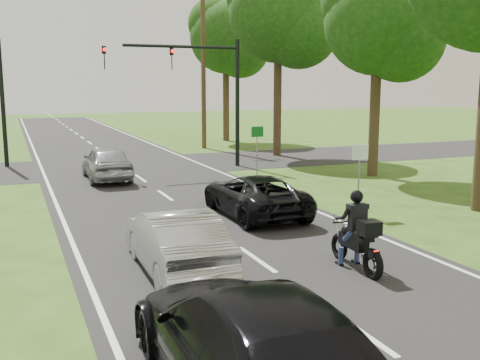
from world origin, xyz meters
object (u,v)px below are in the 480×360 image
object	(u,v)px
dark_car_behind	(254,345)
utility_pole_far	(203,65)
silver_sedan	(176,241)
traffic_signal	(200,79)
silver_suv	(107,162)
sign_white	(360,162)
motorcycle_rider	(358,238)
dark_suv	(254,195)
sign_green	(257,139)

from	to	relation	value
dark_car_behind	utility_pole_far	world-z (taller)	utility_pole_far
silver_sedan	dark_car_behind	size ratio (longest dim) A/B	0.77
traffic_signal	utility_pole_far	xyz separation A→B (m)	(2.86, 8.00, 0.95)
dark_car_behind	silver_sedan	bearing A→B (deg)	-94.80
silver_suv	sign_white	bearing A→B (deg)	124.14
utility_pole_far	motorcycle_rider	bearing A→B (deg)	-100.88
dark_suv	utility_pole_far	size ratio (longest dim) A/B	0.44
motorcycle_rider	sign_green	bearing A→B (deg)	78.58
dark_suv	sign_green	bearing A→B (deg)	-115.23
dark_car_behind	sign_white	world-z (taller)	sign_white
sign_white	traffic_signal	bearing A→B (deg)	97.05
utility_pole_far	sign_green	xyz separation A→B (m)	(-1.30, -11.02, -3.49)
dark_car_behind	traffic_signal	size ratio (longest dim) A/B	0.82
utility_pole_far	sign_white	size ratio (longest dim) A/B	4.71
traffic_signal	sign_white	distance (m)	11.39
motorcycle_rider	traffic_signal	size ratio (longest dim) A/B	0.31
dark_suv	silver_suv	bearing A→B (deg)	-70.18
traffic_signal	sign_green	bearing A→B (deg)	-62.62
utility_pole_far	sign_green	world-z (taller)	utility_pole_far
silver_sedan	sign_white	size ratio (longest dim) A/B	1.91
dark_suv	utility_pole_far	world-z (taller)	utility_pole_far
traffic_signal	utility_pole_far	distance (m)	8.55
dark_car_behind	sign_green	distance (m)	17.83
dark_car_behind	sign_green	xyz separation A→B (m)	(7.29, 16.25, 0.82)
dark_suv	sign_green	world-z (taller)	sign_green
dark_suv	silver_sedan	world-z (taller)	silver_sedan
silver_sedan	sign_green	world-z (taller)	sign_green
motorcycle_rider	dark_car_behind	distance (m)	5.62
utility_pole_far	dark_car_behind	bearing A→B (deg)	-107.48
traffic_signal	sign_green	size ratio (longest dim) A/B	3.00
silver_sedan	traffic_signal	bearing A→B (deg)	-109.65
silver_suv	dark_car_behind	size ratio (longest dim) A/B	0.80
sign_white	sign_green	xyz separation A→B (m)	(0.20, 8.00, 0.00)
motorcycle_rider	silver_suv	world-z (taller)	motorcycle_rider
dark_suv	silver_suv	distance (m)	8.72
motorcycle_rider	silver_suv	distance (m)	13.93
utility_pole_far	traffic_signal	bearing A→B (deg)	-109.68
silver_sedan	silver_suv	world-z (taller)	silver_suv
dark_car_behind	dark_suv	bearing A→B (deg)	-113.11
sign_green	utility_pole_far	bearing A→B (deg)	83.27
sign_white	sign_green	distance (m)	8.00
silver_suv	sign_white	distance (m)	11.04
silver_suv	dark_car_behind	distance (m)	17.48
dark_suv	sign_white	distance (m)	3.32
dark_suv	silver_sedan	bearing A→B (deg)	48.35
silver_suv	traffic_signal	distance (m)	6.07
dark_suv	sign_green	distance (m)	7.74
motorcycle_rider	sign_white	bearing A→B (deg)	58.73
dark_car_behind	silver_suv	bearing A→B (deg)	-92.78
silver_suv	utility_pole_far	distance (m)	13.13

